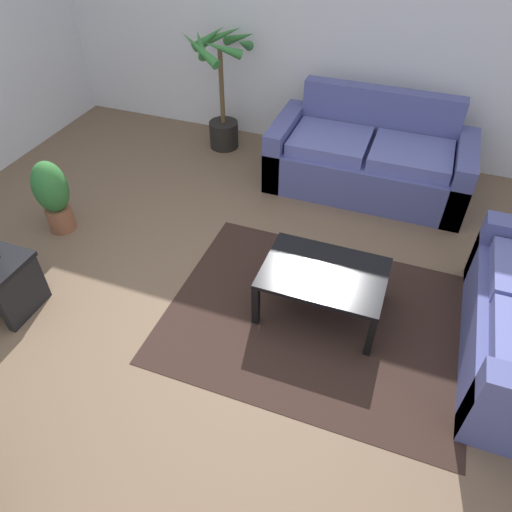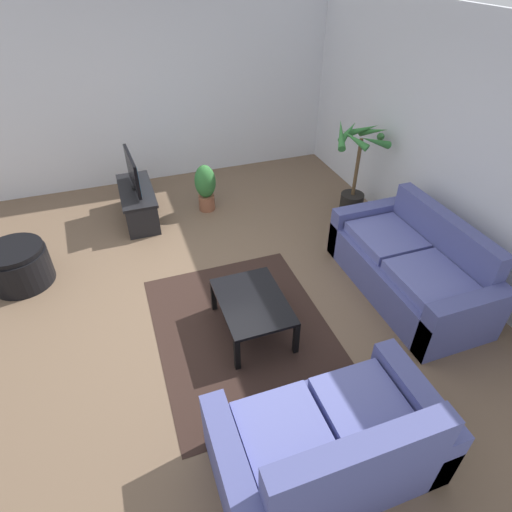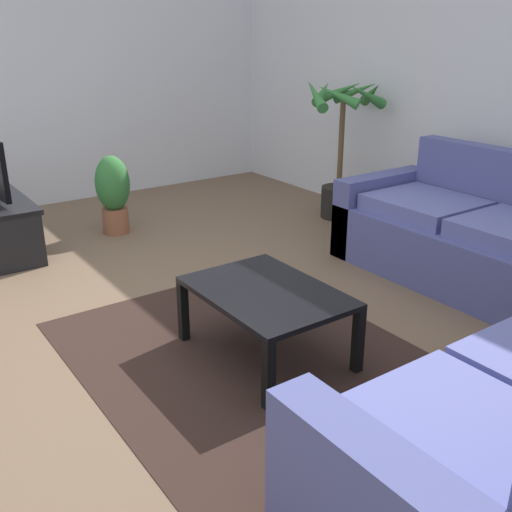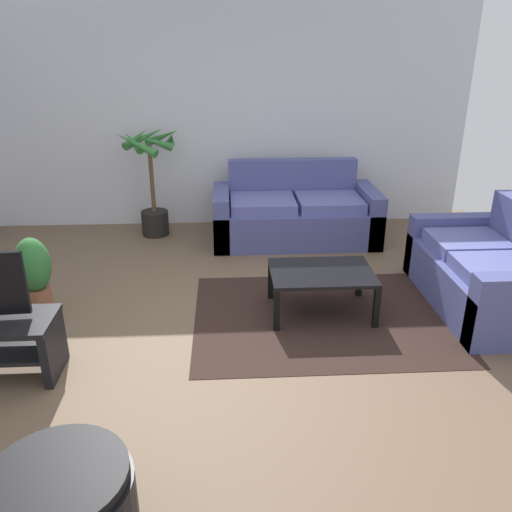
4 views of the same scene
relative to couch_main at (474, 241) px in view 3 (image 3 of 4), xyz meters
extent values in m
plane|color=brown|center=(-0.77, -2.28, -0.30)|extent=(6.60, 6.60, 0.00)
cube|color=silver|center=(-0.77, 0.72, 1.05)|extent=(6.00, 0.06, 2.70)
cube|color=#4C518C|center=(0.00, -0.03, -0.09)|extent=(1.92, 0.90, 0.42)
cube|color=#4C518C|center=(0.00, 0.34, 0.36)|extent=(1.56, 0.16, 0.48)
cube|color=#4C518C|center=(-0.87, -0.03, 0.01)|extent=(0.18, 0.90, 0.62)
cube|color=#5D63A4|center=(-0.39, -0.08, 0.18)|extent=(0.74, 0.66, 0.12)
cube|color=#5D63A4|center=(1.43, -2.08, 0.18)|extent=(0.66, 0.58, 0.12)
cube|color=black|center=(-2.05, -2.62, -0.08)|extent=(0.06, 0.41, 0.45)
cube|color=black|center=(0.00, -1.82, 0.08)|extent=(0.88, 0.63, 0.03)
cube|color=black|center=(-0.41, -2.11, -0.12)|extent=(0.05, 0.05, 0.37)
cube|color=black|center=(0.42, -2.11, -0.12)|extent=(0.05, 0.05, 0.37)
cube|color=black|center=(-0.41, -1.53, -0.12)|extent=(0.05, 0.05, 0.37)
cube|color=black|center=(0.42, -1.53, -0.12)|extent=(0.05, 0.05, 0.37)
cube|color=black|center=(0.00, -1.92, -0.30)|extent=(2.20, 1.70, 0.01)
cylinder|color=black|center=(-1.69, 0.27, -0.15)|extent=(0.33, 0.33, 0.30)
cylinder|color=brown|center=(-1.69, 0.27, 0.40)|extent=(0.05, 0.05, 0.81)
cone|color=#327735|center=(-1.44, 0.31, 0.86)|extent=(0.18, 0.52, 0.28)
cone|color=#327735|center=(-1.55, 0.48, 0.86)|extent=(0.48, 0.35, 0.28)
cone|color=#327735|center=(-1.75, 0.48, 0.86)|extent=(0.46, 0.23, 0.25)
cone|color=#327735|center=(-1.85, 0.38, 0.86)|extent=(0.31, 0.39, 0.24)
cone|color=#327735|center=(-1.85, 0.16, 0.86)|extent=(0.30, 0.39, 0.23)
cone|color=#327735|center=(-1.80, 0.02, 0.86)|extent=(0.53, 0.31, 0.29)
cone|color=#327735|center=(-1.58, 0.10, 0.86)|extent=(0.39, 0.30, 0.23)
cylinder|color=brown|center=(-2.47, -1.67, -0.19)|extent=(0.23, 0.23, 0.22)
ellipsoid|color=#306F32|center=(-2.47, -1.67, 0.15)|extent=(0.30, 0.30, 0.49)
camera|label=1|loc=(0.40, -4.29, 2.43)|focal=33.34mm
camera|label=2|loc=(2.82, -2.78, 2.88)|focal=29.50mm
camera|label=3|loc=(2.32, -3.52, 1.40)|focal=41.33mm
camera|label=4|loc=(-0.80, -5.87, 1.93)|focal=36.62mm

